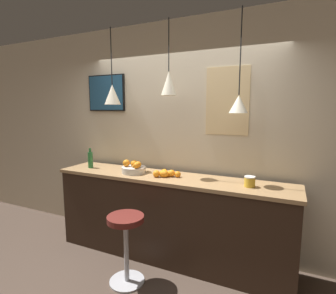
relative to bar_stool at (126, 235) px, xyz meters
The scene contains 13 objects.
ground_plane 0.56m from the bar_stool, 24.50° to the right, with size 14.00×14.00×0.00m, color #47382D.
back_wall 1.38m from the bar_stool, 79.18° to the left, with size 8.00×0.06×2.90m.
service_counter 0.64m from the bar_stool, 72.64° to the left, with size 2.89×0.56×1.02m.
bar_stool is the anchor object (origin of this frame).
fruit_bowl 0.85m from the bar_stool, 114.34° to the left, with size 0.30×0.30×0.17m.
orange_pile 0.81m from the bar_stool, 73.48° to the left, with size 0.30×0.22×0.08m.
juice_bottle 1.27m from the bar_stool, 148.35° to the left, with size 0.07×0.07×0.27m.
spread_jar 1.38m from the bar_stool, 27.52° to the left, with size 0.11×0.11×0.11m.
pendant_lamp_left 1.71m from the bar_stool, 133.02° to the left, with size 0.20×0.20×0.94m.
pendant_lamp_middle 1.71m from the bar_stool, 73.17° to the left, with size 0.18×0.18×0.84m.
pendant_lamp_right 1.78m from the bar_stool, 33.03° to the left, with size 0.19×0.19×1.03m.
mounted_tv 2.01m from the bar_stool, 134.42° to the left, with size 0.60×0.04×0.50m.
wall_poster 1.86m from the bar_stool, 50.97° to the left, with size 0.50×0.01×0.78m.
Camera 1 is at (1.27, -2.03, 1.81)m, focal length 28.00 mm.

